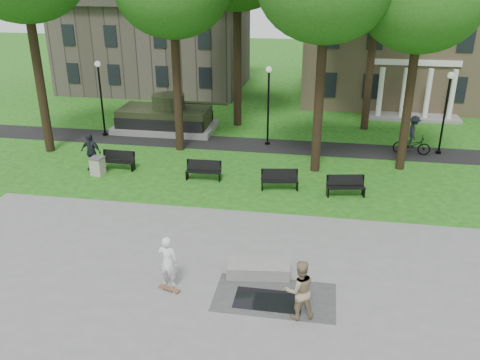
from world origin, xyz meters
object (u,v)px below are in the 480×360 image
Objects in this scene: friend_watching at (300,290)px; trash_bin at (98,166)px; concrete_block at (258,268)px; cyclist at (413,139)px; park_bench_0 at (118,160)px; skateboarder at (168,262)px.

friend_watching is 14.86m from trash_bin.
cyclist is (7.05, 13.78, 0.68)m from concrete_block.
concrete_block is 12.29m from trash_bin.
trash_bin is at bearing -126.29° from park_bench_0.
park_bench_0 is 1.22m from trash_bin.
cyclist is (9.96, 14.99, -0.04)m from skateboarder.
park_bench_0 is at bearing -66.29° from friend_watching.
park_bench_0 is (-15.79, -5.03, -0.40)m from cyclist.
concrete_block is 1.11× the size of friend_watching.
concrete_block is 1.21× the size of park_bench_0.
friend_watching reaches higher than concrete_block.
friend_watching is 16.84m from cyclist.
friend_watching is (1.54, -2.14, 0.76)m from concrete_block.
cyclist is 17.60m from trash_bin.
cyclist reaches higher than trash_bin.
park_bench_0 is at bearing -54.95° from skateboarder.
concrete_block is at bearing -73.80° from friend_watching.
skateboarder is at bearing -157.43° from concrete_block.
trash_bin is at bearing -61.63° from friend_watching.
trash_bin is at bearing -49.12° from skateboarder.
trash_bin is (-0.76, -0.96, -0.04)m from park_bench_0.
concrete_block is at bearing -152.71° from skateboarder.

